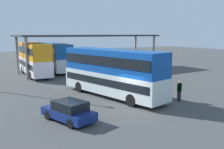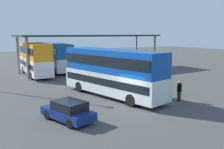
# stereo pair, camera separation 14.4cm
# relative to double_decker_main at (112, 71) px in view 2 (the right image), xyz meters

# --- Properties ---
(ground_plane) EXTENTS (140.00, 140.00, 0.00)m
(ground_plane) POSITION_rel_double_decker_main_xyz_m (-0.51, -3.76, -2.32)
(ground_plane) COLOR #414343
(double_decker_main) EXTENTS (4.92, 11.36, 4.23)m
(double_decker_main) POSITION_rel_double_decker_main_xyz_m (0.00, 0.00, 0.00)
(double_decker_main) COLOR silver
(double_decker_main) RESTS_ON ground_plane
(parked_hatchback) EXTENTS (2.75, 4.14, 1.35)m
(parked_hatchback) POSITION_rel_double_decker_main_xyz_m (-5.74, -4.27, -1.65)
(parked_hatchback) COLOR navy
(parked_hatchback) RESTS_ON ground_plane
(double_decker_near_canopy) EXTENTS (2.80, 10.42, 4.40)m
(double_decker_near_canopy) POSITION_rel_double_decker_main_xyz_m (-3.15, 15.37, 0.08)
(double_decker_near_canopy) COLOR white
(double_decker_near_canopy) RESTS_ON ground_plane
(double_decker_mid_row) EXTENTS (3.70, 11.13, 4.15)m
(double_decker_mid_row) POSITION_rel_double_decker_main_xyz_m (0.85, 18.01, -0.04)
(double_decker_mid_row) COLOR white
(double_decker_mid_row) RESTS_ON ground_plane
(depot_canopy) EXTENTS (22.72, 7.35, 5.44)m
(depot_canopy) POSITION_rel_double_decker_main_xyz_m (5.85, 16.04, 2.80)
(depot_canopy) COLOR #33353A
(depot_canopy) RESTS_ON ground_plane
(pedestrian_waiting) EXTENTS (0.38, 0.38, 1.74)m
(pedestrian_waiting) POSITION_rel_double_decker_main_xyz_m (4.05, -4.30, -1.45)
(pedestrian_waiting) COLOR #262633
(pedestrian_waiting) RESTS_ON ground_plane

